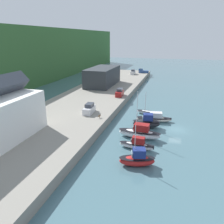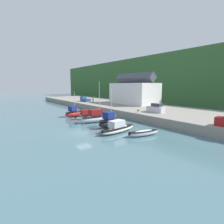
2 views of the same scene
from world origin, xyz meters
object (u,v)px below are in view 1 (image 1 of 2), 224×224
(moored_boat_4, at_px, (154,118))
(parked_car_2, at_px, (133,72))
(moored_boat_0, at_px, (137,159))
(moored_boat_3, at_px, (147,122))
(parked_car_0, at_px, (120,93))
(parked_car_1, at_px, (89,109))
(moored_boat_1, at_px, (137,145))
(moored_boat_2, at_px, (140,133))
(dog_on_quay, at_px, (99,116))
(moored_boat_5, at_px, (148,113))
(pickup_truck_1, at_px, (143,71))

(moored_boat_4, height_order, parked_car_2, parked_car_2)
(moored_boat_0, height_order, moored_boat_4, moored_boat_0)
(moored_boat_3, height_order, parked_car_0, moored_boat_3)
(moored_boat_4, bearing_deg, parked_car_1, 95.15)
(moored_boat_1, relative_size, parked_car_2, 1.44)
(moored_boat_2, bearing_deg, moored_boat_0, -170.02)
(moored_boat_0, distance_m, moored_boat_2, 9.52)
(moored_boat_2, xyz_separation_m, moored_boat_4, (9.54, -1.74, -0.30))
(moored_boat_3, bearing_deg, parked_car_2, 4.39)
(parked_car_2, height_order, dog_on_quay, parked_car_2)
(parked_car_2, bearing_deg, moored_boat_2, 100.46)
(moored_boat_5, distance_m, parked_car_1, 14.74)
(moored_boat_5, bearing_deg, moored_boat_3, -162.70)
(parked_car_2, xyz_separation_m, pickup_truck_1, (5.52, -3.70, -0.10))
(moored_boat_0, xyz_separation_m, pickup_truck_1, (77.73, 11.53, 1.56))
(moored_boat_4, bearing_deg, moored_boat_2, 161.34)
(moored_boat_0, distance_m, parked_car_2, 73.82)
(moored_boat_0, xyz_separation_m, dog_on_quay, (12.99, 10.59, 1.20))
(parked_car_0, xyz_separation_m, parked_car_1, (-16.69, 2.76, 0.00))
(pickup_truck_1, distance_m, dog_on_quay, 64.75)
(moored_boat_4, xyz_separation_m, parked_car_0, (13.23, 11.64, 1.92))
(moored_boat_4, xyz_separation_m, dog_on_quay, (-5.98, 11.05, 1.46))
(parked_car_2, bearing_deg, moored_boat_4, 104.35)
(moored_boat_3, xyz_separation_m, parked_car_2, (57.29, 14.50, 1.56))
(moored_boat_3, bearing_deg, dog_on_quay, 91.26)
(moored_boat_0, relative_size, moored_boat_3, 0.85)
(moored_boat_4, bearing_deg, parked_car_0, 33.00)
(parked_car_0, distance_m, parked_car_2, 40.21)
(parked_car_2, bearing_deg, moored_boat_0, 99.84)
(moored_boat_2, bearing_deg, parked_car_1, 66.63)
(moored_boat_3, xyz_separation_m, moored_boat_4, (4.05, -1.20, -0.37))
(moored_boat_4, relative_size, parked_car_1, 1.91)
(moored_boat_4, distance_m, parked_car_0, 17.73)
(parked_car_1, bearing_deg, moored_boat_4, -169.36)
(moored_boat_0, bearing_deg, moored_boat_3, -12.48)
(moored_boat_0, height_order, dog_on_quay, moored_boat_0)
(moored_boat_5, relative_size, parked_car_0, 1.37)
(moored_boat_1, distance_m, moored_boat_4, 14.01)
(moored_boat_0, height_order, pickup_truck_1, moored_boat_0)
(moored_boat_2, bearing_deg, parked_car_2, 14.83)
(moored_boat_2, height_order, parked_car_2, moored_boat_2)
(parked_car_1, height_order, pickup_truck_1, parked_car_1)
(moored_boat_1, height_order, pickup_truck_1, pickup_truck_1)
(moored_boat_3, bearing_deg, parked_car_0, 21.33)
(moored_boat_4, bearing_deg, parked_car_2, 8.10)
(moored_boat_5, distance_m, dog_on_quay, 13.73)
(moored_boat_5, bearing_deg, moored_boat_0, -164.43)
(moored_boat_5, relative_size, parked_car_1, 1.38)
(moored_boat_5, relative_size, pickup_truck_1, 1.21)
(moored_boat_1, xyz_separation_m, moored_boat_4, (13.93, -1.43, -0.03))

